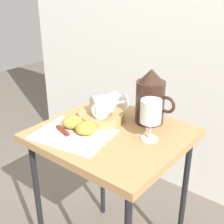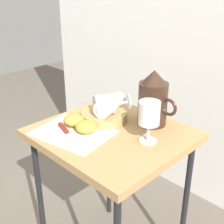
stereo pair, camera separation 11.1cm
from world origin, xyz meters
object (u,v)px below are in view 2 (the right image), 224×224
(table, at_px, (112,147))
(wine_glass_tipped_far, at_px, (107,107))
(wine_glass_upright, at_px, (149,115))
(wine_glass_tipped_near, at_px, (105,105))
(knife, at_px, (66,132))
(apple_half_left, at_px, (74,120))
(basket_tray, at_px, (104,116))
(pitcher, at_px, (153,103))
(apple_half_right, at_px, (86,127))

(table, xyz_separation_m, wine_glass_tipped_far, (-0.07, 0.04, 0.14))
(wine_glass_upright, height_order, wine_glass_tipped_near, wine_glass_upright)
(table, relative_size, knife, 3.21)
(wine_glass_tipped_near, bearing_deg, knife, -98.94)
(wine_glass_upright, height_order, wine_glass_tipped_far, wine_glass_upright)
(apple_half_left, bearing_deg, wine_glass_upright, 21.44)
(table, distance_m, apple_half_left, 0.18)
(basket_tray, height_order, wine_glass_tipped_near, wine_glass_tipped_near)
(pitcher, bearing_deg, apple_half_right, -118.03)
(table, relative_size, pitcher, 3.04)
(basket_tray, bearing_deg, table, -27.67)
(pitcher, bearing_deg, basket_tray, -145.36)
(apple_half_right, bearing_deg, wine_glass_upright, 29.13)
(wine_glass_tipped_near, distance_m, knife, 0.19)
(basket_tray, relative_size, apple_half_left, 2.32)
(table, relative_size, basket_tray, 3.60)
(wine_glass_upright, distance_m, knife, 0.31)
(pitcher, bearing_deg, wine_glass_tipped_near, -139.83)
(pitcher, xyz_separation_m, apple_half_right, (-0.12, -0.23, -0.06))
(apple_half_right, bearing_deg, wine_glass_tipped_near, 98.06)
(apple_half_right, relative_size, knife, 0.38)
(basket_tray, distance_m, apple_half_left, 0.13)
(apple_half_right, bearing_deg, wine_glass_tipped_far, 93.03)
(table, xyz_separation_m, pitcher, (0.06, 0.16, 0.16))
(knife, bearing_deg, table, 52.08)
(wine_glass_tipped_far, bearing_deg, wine_glass_tipped_near, -177.48)
(knife, bearing_deg, wine_glass_upright, 34.67)
(wine_glass_tipped_near, bearing_deg, wine_glass_upright, -0.66)
(basket_tray, distance_m, wine_glass_tipped_near, 0.06)
(wine_glass_upright, xyz_separation_m, wine_glass_tipped_near, (-0.22, 0.00, -0.03))
(wine_glass_upright, distance_m, apple_half_right, 0.24)
(pitcher, relative_size, wine_glass_tipped_near, 1.40)
(knife, bearing_deg, basket_tray, 86.75)
(basket_tray, height_order, wine_glass_upright, wine_glass_upright)
(wine_glass_upright, bearing_deg, wine_glass_tipped_near, 179.34)
(wine_glass_tipped_far, xyz_separation_m, knife, (-0.04, -0.17, -0.06))
(apple_half_left, bearing_deg, wine_glass_tipped_near, 62.20)
(wine_glass_tipped_far, xyz_separation_m, apple_half_left, (-0.07, -0.11, -0.04))
(wine_glass_tipped_far, distance_m, apple_half_right, 0.12)
(wine_glass_tipped_far, distance_m, apple_half_left, 0.14)
(basket_tray, height_order, apple_half_left, apple_half_left)
(table, height_order, wine_glass_tipped_near, wine_glass_tipped_near)
(wine_glass_upright, relative_size, wine_glass_tipped_near, 0.97)
(table, bearing_deg, apple_half_right, -128.43)
(basket_tray, distance_m, knife, 0.18)
(table, height_order, basket_tray, basket_tray)
(basket_tray, xyz_separation_m, wine_glass_tipped_far, (0.03, -0.01, 0.05))
(knife, bearing_deg, wine_glass_tipped_near, 81.06)
(pitcher, relative_size, apple_half_left, 2.74)
(apple_half_left, bearing_deg, wine_glass_tipped_far, 58.36)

